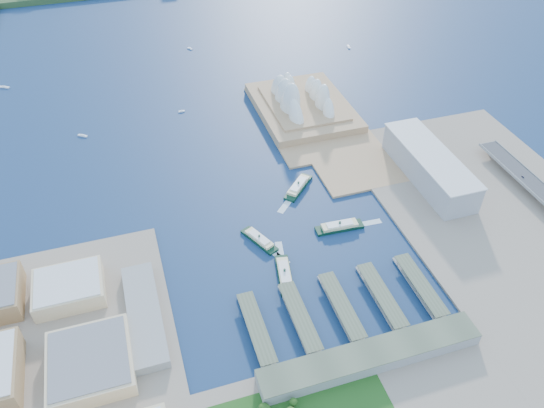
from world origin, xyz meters
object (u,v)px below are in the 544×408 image
object	(u,v)px
toaster_building	(429,166)
ferry_c	(284,273)
ferry_a	(259,238)
ferry_d	(340,225)
opera_house	(304,92)
car_c	(523,177)
ferry_b	(298,185)

from	to	relation	value
toaster_building	ferry_c	xyz separation A→B (m)	(-218.74, -97.98, -15.41)
ferry_c	ferry_a	bearing A→B (deg)	-69.07
ferry_a	ferry_d	world-z (taller)	ferry_d
opera_house	ferry_d	distance (m)	255.49
opera_house	ferry_d	size ratio (longest dim) A/B	3.32
toaster_building	ferry_c	bearing A→B (deg)	-155.87
toaster_building	car_c	bearing A→B (deg)	-24.92
opera_house	ferry_a	size ratio (longest dim) A/B	3.69
ferry_b	ferry_c	distance (m)	142.98
toaster_building	ferry_c	distance (m)	240.18
ferry_c	ferry_d	xyz separation A→B (m)	(80.85, 48.47, 0.04)
opera_house	ferry_b	xyz separation A→B (m)	(-67.52, -168.77, -26.87)
ferry_b	ferry_c	size ratio (longest dim) A/B	1.01
opera_house	ferry_a	xyz separation A→B (m)	(-138.78, -242.11, -27.38)
ferry_a	ferry_d	xyz separation A→B (m)	(90.88, -7.41, 0.51)
opera_house	car_c	distance (m)	312.62
opera_house	ferry_c	xyz separation A→B (m)	(-128.74, -297.98, -26.91)
ferry_a	ferry_c	xyz separation A→B (m)	(10.03, -55.87, 0.48)
ferry_a	ferry_d	distance (m)	91.18
toaster_building	ferry_b	world-z (taller)	toaster_building
ferry_b	ferry_d	xyz separation A→B (m)	(19.62, -80.74, -0.01)
ferry_c	ferry_d	size ratio (longest dim) A/B	0.99
opera_house	ferry_a	world-z (taller)	opera_house
ferry_a	toaster_building	bearing A→B (deg)	-14.57
car_c	toaster_building	bearing A→B (deg)	-24.92
ferry_c	ferry_b	bearing A→B (deg)	-104.60
toaster_building	ferry_d	xyz separation A→B (m)	(-137.90, -49.51, -15.37)
toaster_building	ferry_b	size ratio (longest dim) A/B	2.85
toaster_building	ferry_a	world-z (taller)	toaster_building
ferry_b	car_c	xyz separation A→B (m)	(258.52, -78.16, 10.31)
opera_house	car_c	world-z (taller)	opera_house
ferry_d	car_c	bearing A→B (deg)	-86.66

